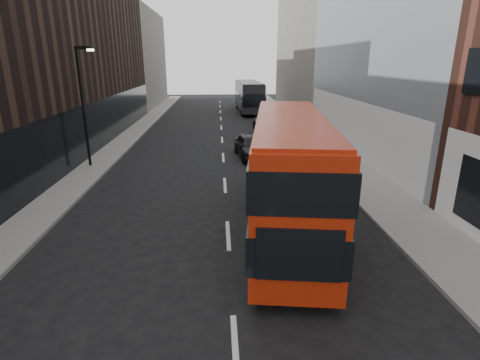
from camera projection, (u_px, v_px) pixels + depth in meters
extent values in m
cube|color=slate|center=(313.00, 140.00, 30.84)|extent=(3.00, 80.00, 0.15)
cube|color=slate|center=(123.00, 143.00, 29.98)|extent=(2.00, 80.00, 0.15)
cube|color=#A1A7AC|center=(398.00, 2.00, 24.23)|extent=(5.00, 22.00, 20.00)
cube|color=silver|center=(351.00, 126.00, 26.58)|extent=(0.35, 21.00, 3.80)
cube|color=#615D56|center=(312.00, 38.00, 46.40)|extent=(5.00, 24.00, 18.00)
cube|color=black|center=(88.00, 53.00, 32.43)|extent=(5.00, 24.00, 14.00)
cube|color=#615D56|center=(139.00, 59.00, 53.49)|extent=(5.00, 20.00, 13.00)
cylinder|color=black|center=(83.00, 108.00, 22.22)|extent=(0.16, 0.16, 7.00)
cube|color=black|center=(83.00, 48.00, 21.20)|extent=(0.90, 0.15, 0.18)
cube|color=#FFF2CC|center=(90.00, 50.00, 21.26)|extent=(0.35, 0.22, 0.12)
cube|color=#9C1E09|center=(289.00, 172.00, 14.08)|extent=(3.92, 11.14, 3.96)
cube|color=black|center=(288.00, 188.00, 14.28)|extent=(4.05, 11.20, 1.09)
cube|color=black|center=(290.00, 144.00, 13.77)|extent=(4.05, 11.20, 1.09)
cube|color=black|center=(299.00, 255.00, 9.03)|extent=(2.10, 0.36, 1.39)
cube|color=black|center=(284.00, 151.00, 19.44)|extent=(2.10, 0.36, 1.39)
cube|color=#9C1E09|center=(291.00, 118.00, 13.47)|extent=(3.77, 10.69, 0.12)
cylinder|color=black|center=(261.00, 188.00, 18.05)|extent=(0.43, 1.02, 0.99)
cylinder|color=black|center=(307.00, 189.00, 17.89)|extent=(0.43, 1.02, 0.99)
cylinder|color=black|center=(256.00, 262.00, 11.43)|extent=(0.43, 1.02, 0.99)
cylinder|color=black|center=(328.00, 265.00, 11.27)|extent=(0.43, 1.02, 0.99)
cube|color=black|center=(249.00, 96.00, 47.95)|extent=(2.94, 11.67, 3.27)
cube|color=black|center=(249.00, 97.00, 48.01)|extent=(3.06, 11.72, 1.16)
cube|color=black|center=(254.00, 101.00, 42.43)|extent=(2.24, 0.14, 1.48)
cube|color=black|center=(244.00, 92.00, 53.49)|extent=(2.24, 0.14, 1.48)
cube|color=black|center=(249.00, 82.00, 47.44)|extent=(2.82, 11.20, 0.12)
cylinder|color=black|center=(237.00, 104.00, 51.84)|extent=(0.34, 1.06, 1.05)
cylinder|color=black|center=(254.00, 104.00, 52.03)|extent=(0.34, 1.06, 1.05)
cylinder|color=black|center=(242.00, 111.00, 44.80)|extent=(0.34, 1.06, 1.05)
cylinder|color=black|center=(262.00, 111.00, 44.99)|extent=(0.34, 1.06, 1.05)
imported|color=black|center=(251.00, 146.00, 25.56)|extent=(2.39, 4.83, 1.58)
imported|color=gray|center=(266.00, 132.00, 31.41)|extent=(1.39, 3.85, 1.26)
imported|color=black|center=(266.00, 124.00, 34.84)|extent=(2.13, 5.00, 1.44)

